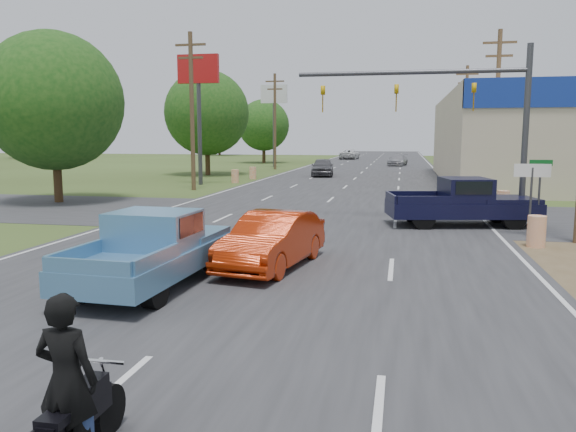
% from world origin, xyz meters
% --- Properties ---
extents(ground, '(200.00, 200.00, 0.00)m').
position_xyz_m(ground, '(0.00, 0.00, 0.00)').
color(ground, '#35431B').
rests_on(ground, ground).
extents(main_road, '(15.00, 180.00, 0.02)m').
position_xyz_m(main_road, '(0.00, 40.00, 0.01)').
color(main_road, '#2D2D30').
rests_on(main_road, ground).
extents(cross_road, '(120.00, 10.00, 0.02)m').
position_xyz_m(cross_road, '(0.00, 18.00, 0.01)').
color(cross_road, '#2D2D30').
rests_on(cross_road, ground).
extents(utility_pole_2, '(2.00, 0.28, 10.00)m').
position_xyz_m(utility_pole_2, '(9.50, 31.00, 5.32)').
color(utility_pole_2, '#4C3823').
rests_on(utility_pole_2, ground).
extents(utility_pole_3, '(2.00, 0.28, 10.00)m').
position_xyz_m(utility_pole_3, '(9.50, 49.00, 5.32)').
color(utility_pole_3, '#4C3823').
rests_on(utility_pole_3, ground).
extents(utility_pole_5, '(2.00, 0.28, 10.00)m').
position_xyz_m(utility_pole_5, '(-9.50, 28.00, 5.32)').
color(utility_pole_5, '#4C3823').
rests_on(utility_pole_5, ground).
extents(utility_pole_6, '(2.00, 0.28, 10.00)m').
position_xyz_m(utility_pole_6, '(-9.50, 52.00, 5.32)').
color(utility_pole_6, '#4C3823').
rests_on(utility_pole_6, ground).
extents(tree_0, '(7.14, 7.14, 8.84)m').
position_xyz_m(tree_0, '(-14.00, 20.00, 5.26)').
color(tree_0, '#422D19').
rests_on(tree_0, ground).
extents(tree_1, '(7.56, 7.56, 9.36)m').
position_xyz_m(tree_1, '(-13.50, 42.00, 5.57)').
color(tree_1, '#422D19').
rests_on(tree_1, ground).
extents(tree_2, '(6.72, 6.72, 8.32)m').
position_xyz_m(tree_2, '(-14.20, 66.00, 4.95)').
color(tree_2, '#422D19').
rests_on(tree_2, ground).
extents(tree_4, '(9.24, 9.24, 11.44)m').
position_xyz_m(tree_4, '(-55.00, 75.00, 6.82)').
color(tree_4, '#422D19').
rests_on(tree_4, ground).
extents(tree_5, '(7.98, 7.98, 9.88)m').
position_xyz_m(tree_5, '(30.00, 95.00, 5.88)').
color(tree_5, '#422D19').
rests_on(tree_5, ground).
extents(tree_6, '(8.82, 8.82, 10.92)m').
position_xyz_m(tree_6, '(-30.00, 95.00, 6.51)').
color(tree_6, '#422D19').
rests_on(tree_6, ground).
extents(barrel_0, '(0.56, 0.56, 1.00)m').
position_xyz_m(barrel_0, '(8.00, 12.00, 0.50)').
color(barrel_0, orange).
rests_on(barrel_0, ground).
extents(barrel_1, '(0.56, 0.56, 1.00)m').
position_xyz_m(barrel_1, '(8.40, 20.50, 0.50)').
color(barrel_1, orange).
rests_on(barrel_1, ground).
extents(barrel_2, '(0.56, 0.56, 1.00)m').
position_xyz_m(barrel_2, '(-8.50, 34.00, 0.50)').
color(barrel_2, orange).
rests_on(barrel_2, ground).
extents(barrel_3, '(0.56, 0.56, 1.00)m').
position_xyz_m(barrel_3, '(-8.20, 38.00, 0.50)').
color(barrel_3, orange).
rests_on(barrel_3, ground).
extents(pole_sign_left_near, '(3.00, 0.35, 9.20)m').
position_xyz_m(pole_sign_left_near, '(-10.50, 32.00, 7.17)').
color(pole_sign_left_near, '#3F3F44').
rests_on(pole_sign_left_near, ground).
extents(pole_sign_left_far, '(3.00, 0.35, 9.20)m').
position_xyz_m(pole_sign_left_far, '(-10.50, 56.00, 7.17)').
color(pole_sign_left_far, '#3F3F44').
rests_on(pole_sign_left_far, ground).
extents(lane_sign, '(1.20, 0.08, 2.52)m').
position_xyz_m(lane_sign, '(8.20, 14.00, 1.90)').
color(lane_sign, '#3F3F44').
rests_on(lane_sign, ground).
extents(street_name_sign, '(0.80, 0.08, 2.61)m').
position_xyz_m(street_name_sign, '(8.80, 15.50, 1.61)').
color(street_name_sign, '#3F3F44').
rests_on(street_name_sign, ground).
extents(signal_mast, '(9.12, 0.40, 7.00)m').
position_xyz_m(signal_mast, '(5.82, 17.00, 4.80)').
color(signal_mast, '#3F3F44').
rests_on(signal_mast, ground).
extents(red_convertible, '(2.25, 4.60, 1.45)m').
position_xyz_m(red_convertible, '(0.50, 7.63, 0.73)').
color(red_convertible, '#A92507').
rests_on(red_convertible, ground).
extents(rider, '(0.67, 0.44, 1.82)m').
position_xyz_m(rider, '(0.55, -1.74, 0.91)').
color(rider, black).
rests_on(rider, ground).
extents(blue_pickup, '(2.28, 5.35, 1.74)m').
position_xyz_m(blue_pickup, '(-1.78, 5.42, 0.88)').
color(blue_pickup, black).
rests_on(blue_pickup, ground).
extents(navy_pickup, '(5.95, 3.23, 1.87)m').
position_xyz_m(navy_pickup, '(6.26, 16.01, 0.94)').
color(navy_pickup, black).
rests_on(navy_pickup, ground).
extents(distant_car_grey, '(2.35, 4.82, 1.59)m').
position_xyz_m(distant_car_grey, '(-3.05, 42.41, 0.79)').
color(distant_car_grey, '#4D4D51').
rests_on(distant_car_grey, ground).
extents(distant_car_silver, '(2.65, 4.92, 1.36)m').
position_xyz_m(distant_car_silver, '(3.25, 62.16, 0.68)').
color(distant_car_silver, '#99989C').
rests_on(distant_car_silver, ground).
extents(distant_car_white, '(2.94, 5.60, 1.50)m').
position_xyz_m(distant_car_white, '(-4.22, 80.87, 0.75)').
color(distant_car_white, silver).
rests_on(distant_car_white, ground).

